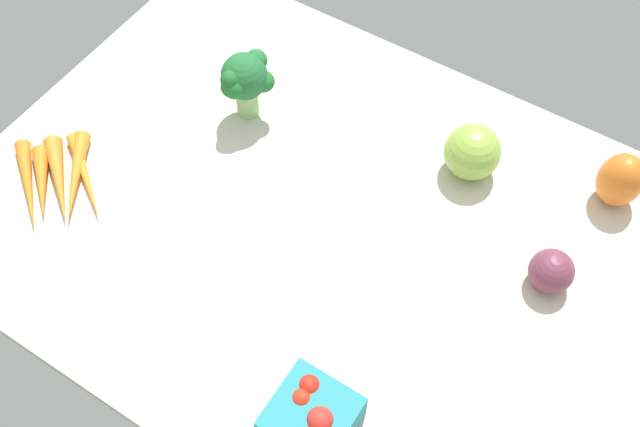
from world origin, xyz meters
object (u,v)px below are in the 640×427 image
object	(u,v)px
berry_basket	(311,417)
bell_pepper_orange	(620,180)
broccoli_head	(245,80)
carrot_bunch	(57,180)
heirloom_tomato_green	(472,152)
red_onion_center	(551,271)

from	to	relation	value
berry_basket	bell_pepper_orange	xyz separation A→B (cm)	(19.15, 53.33, 1.58)
broccoli_head	bell_pepper_orange	size ratio (longest dim) A/B	1.27
berry_basket	carrot_bunch	size ratio (longest dim) A/B	0.48
berry_basket	heirloom_tomato_green	world-z (taller)	heirloom_tomato_green
red_onion_center	carrot_bunch	size ratio (longest dim) A/B	0.30
bell_pepper_orange	red_onion_center	bearing A→B (deg)	-97.71
berry_basket	heirloom_tomato_green	bearing A→B (deg)	91.73
berry_basket	bell_pepper_orange	distance (cm)	56.68
berry_basket	heirloom_tomato_green	xyz separation A→B (cm)	(-1.41, 46.69, 1.22)
carrot_bunch	heirloom_tomato_green	bearing A→B (deg)	35.29
berry_basket	red_onion_center	bearing A→B (deg)	64.41
red_onion_center	heirloom_tomato_green	distance (cm)	21.68
broccoli_head	berry_basket	world-z (taller)	broccoli_head
red_onion_center	bell_pepper_orange	distance (cm)	18.82
red_onion_center	bell_pepper_orange	xyz separation A→B (cm)	(2.52, 18.59, 1.52)
carrot_bunch	heirloom_tomato_green	distance (cm)	62.70
heirloom_tomato_green	bell_pepper_orange	distance (cm)	21.61
bell_pepper_orange	carrot_bunch	bearing A→B (deg)	-149.15
broccoli_head	red_onion_center	bearing A→B (deg)	-3.38
heirloom_tomato_green	broccoli_head	bearing A→B (deg)	-165.98
berry_basket	heirloom_tomato_green	size ratio (longest dim) A/B	1.15
heirloom_tomato_green	bell_pepper_orange	bearing A→B (deg)	17.88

